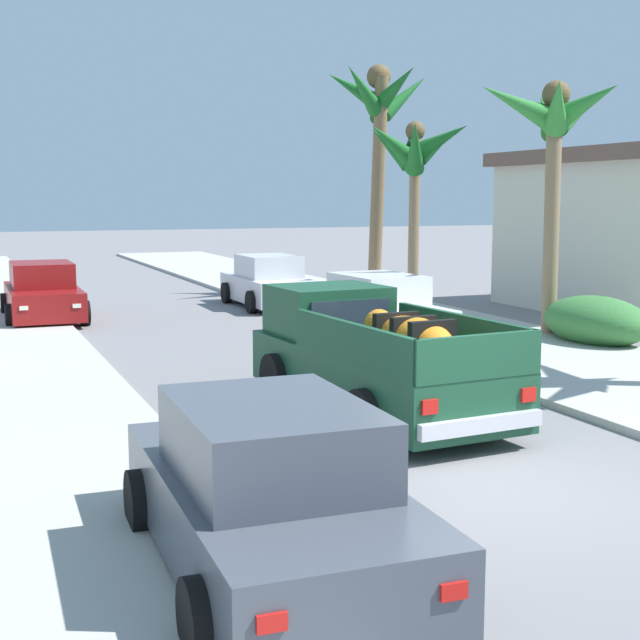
# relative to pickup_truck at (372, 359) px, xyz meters

# --- Properties ---
(ground_plane) EXTENTS (160.00, 160.00, 0.00)m
(ground_plane) POSITION_rel_pickup_truck_xyz_m (-0.24, -3.76, -0.81)
(ground_plane) COLOR slate
(sidewalk_right) EXTENTS (4.80, 60.00, 0.12)m
(sidewalk_right) POSITION_rel_pickup_truck_xyz_m (5.06, 8.24, -0.75)
(sidewalk_right) COLOR #B2AFA8
(sidewalk_right) RESTS_ON ground
(curb_left) EXTENTS (0.16, 60.00, 0.10)m
(curb_left) POSITION_rel_pickup_truck_xyz_m (-4.54, 8.24, -0.76)
(curb_left) COLOR silver
(curb_left) RESTS_ON ground
(curb_right) EXTENTS (0.16, 60.00, 0.10)m
(curb_right) POSITION_rel_pickup_truck_xyz_m (4.06, 8.24, -0.76)
(curb_right) COLOR silver
(curb_right) RESTS_ON ground
(pickup_truck) EXTENTS (2.47, 5.33, 1.80)m
(pickup_truck) POSITION_rel_pickup_truck_xyz_m (0.00, 0.00, 0.00)
(pickup_truck) COLOR #19472D
(pickup_truck) RESTS_ON ground
(car_left_near) EXTENTS (2.21, 4.34, 1.54)m
(car_left_near) POSITION_rel_pickup_truck_xyz_m (2.94, 5.88, -0.10)
(car_left_near) COLOR silver
(car_left_near) RESTS_ON ground
(car_right_near) EXTENTS (2.07, 4.28, 1.54)m
(car_right_near) POSITION_rel_pickup_truck_xyz_m (2.84, 12.98, -0.10)
(car_right_near) COLOR silver
(car_right_near) RESTS_ON ground
(car_left_mid) EXTENTS (2.13, 4.31, 1.54)m
(car_left_mid) POSITION_rel_pickup_truck_xyz_m (-3.36, -4.97, -0.10)
(car_left_mid) COLOR #474C56
(car_left_mid) RESTS_ON ground
(car_right_mid) EXTENTS (2.05, 4.27, 1.54)m
(car_right_mid) POSITION_rel_pickup_truck_xyz_m (-3.63, 12.39, -0.10)
(car_right_mid) COLOR maroon
(car_right_mid) RESTS_ON ground
(palm_tree_left_mid) EXTENTS (3.93, 3.96, 7.49)m
(palm_tree_left_mid) POSITION_rel_pickup_truck_xyz_m (7.27, 14.65, 5.02)
(palm_tree_left_mid) COLOR brown
(palm_tree_left_mid) RESTS_ON ground
(palm_tree_right_mid) EXTENTS (3.63, 3.20, 5.88)m
(palm_tree_right_mid) POSITION_rel_pickup_truck_xyz_m (6.86, 4.99, 4.03)
(palm_tree_right_mid) COLOR #846B4C
(palm_tree_right_mid) RESTS_ON ground
(palm_tree_right_back) EXTENTS (3.07, 3.32, 5.48)m
(palm_tree_right_back) POSITION_rel_pickup_truck_xyz_m (6.71, 11.15, 3.68)
(palm_tree_right_back) COLOR #846B4C
(palm_tree_right_back) RESTS_ON ground
(hedge_bush) EXTENTS (1.80, 2.80, 1.10)m
(hedge_bush) POSITION_rel_pickup_truck_xyz_m (7.17, 3.60, -0.26)
(hedge_bush) COLOR #387538
(hedge_bush) RESTS_ON ground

